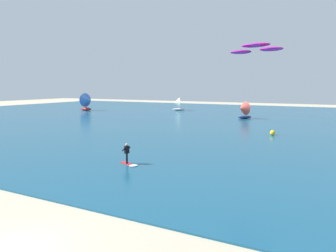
% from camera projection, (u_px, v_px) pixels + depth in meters
% --- Properties ---
extents(ground_plane, '(220.00, 220.00, 0.00)m').
position_uv_depth(ground_plane, '(15.00, 252.00, 12.06)').
color(ground_plane, beige).
extents(ocean, '(160.00, 90.00, 0.10)m').
position_uv_depth(ocean, '(264.00, 121.00, 55.47)').
color(ocean, navy).
rests_on(ocean, ground).
extents(kitesurfer, '(2.02, 1.30, 1.67)m').
position_uv_depth(kitesurfer, '(128.00, 157.00, 25.00)').
color(kitesurfer, red).
rests_on(kitesurfer, ocean).
extents(kite, '(5.72, 3.72, 0.83)m').
position_uv_depth(kite, '(255.00, 48.00, 28.99)').
color(kite, '#B21999').
extents(sailboat_far_right, '(4.30, 3.74, 4.86)m').
position_uv_depth(sailboat_far_right, '(87.00, 102.00, 78.83)').
color(sailboat_far_right, maroon).
rests_on(sailboat_far_right, ocean).
extents(sailboat_leading, '(3.08, 3.29, 3.66)m').
position_uv_depth(sailboat_leading, '(243.00, 110.00, 59.15)').
color(sailboat_leading, navy).
rests_on(sailboat_leading, ocean).
extents(sailboat_mid_right, '(3.26, 3.01, 3.62)m').
position_uv_depth(sailboat_mid_right, '(177.00, 104.00, 79.22)').
color(sailboat_mid_right, silver).
rests_on(sailboat_mid_right, ocean).
extents(marker_buoy, '(0.65, 0.65, 0.65)m').
position_uv_depth(marker_buoy, '(273.00, 133.00, 39.62)').
color(marker_buoy, yellow).
rests_on(marker_buoy, ocean).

